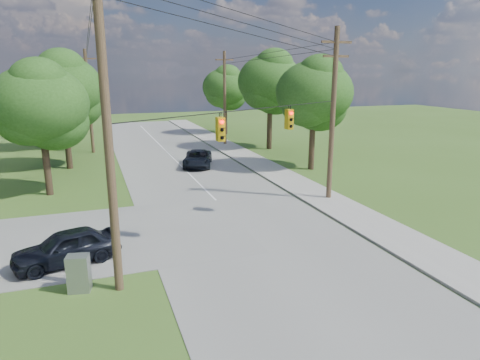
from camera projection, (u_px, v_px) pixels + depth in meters
name	position (u px, v px, depth m)	size (l,w,h in m)	color
ground	(238.00, 275.00, 17.21)	(140.00, 140.00, 0.00)	#3B5A1E
main_road	(243.00, 227.00, 22.42)	(10.00, 100.00, 0.03)	gray
sidewalk_east	(352.00, 213.00, 24.56)	(2.60, 100.00, 0.12)	#9F9C94
pole_sw	(107.00, 123.00, 14.55)	(2.00, 0.32, 12.00)	brown
pole_ne	(333.00, 113.00, 26.03)	(2.00, 0.32, 10.50)	brown
pole_north_e	(225.00, 98.00, 46.21)	(2.00, 0.32, 10.00)	brown
pole_north_w	(89.00, 101.00, 41.73)	(2.00, 0.32, 10.00)	brown
power_lines	(199.00, 51.00, 25.97)	(13.93, 29.62, 4.93)	black
traffic_signals	(258.00, 123.00, 20.71)	(4.91, 3.27, 1.05)	#CC9F0C
tree_w_near	(40.00, 104.00, 26.86)	(6.00, 6.00, 8.40)	#422F21
tree_w_mid	(62.00, 89.00, 34.33)	(6.40, 6.40, 9.22)	#422F21
tree_w_far	(46.00, 88.00, 42.90)	(6.00, 6.00, 8.73)	#422F21
tree_e_near	(314.00, 93.00, 34.14)	(6.20, 6.20, 8.81)	#422F21
tree_e_mid	(270.00, 82.00, 43.28)	(6.60, 6.60, 9.64)	#422F21
tree_e_far	(225.00, 87.00, 54.16)	(5.80, 5.80, 8.32)	#422F21
car_cross_dark	(66.00, 247.00, 17.98)	(1.74, 4.33, 1.48)	black
car_main_north	(198.00, 158.00, 36.48)	(2.24, 4.85, 1.35)	black
control_cabinet	(79.00, 273.00, 15.78)	(0.78, 0.57, 1.41)	gray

